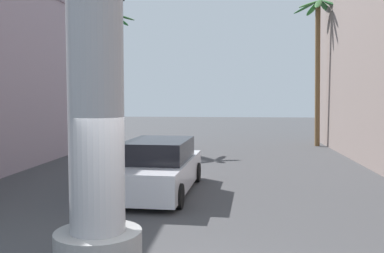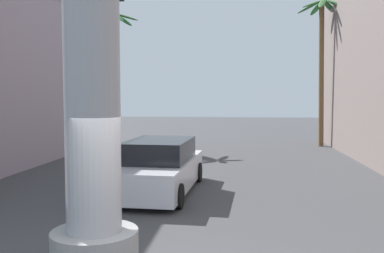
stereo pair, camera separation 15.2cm
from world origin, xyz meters
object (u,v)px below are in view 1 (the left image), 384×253
Objects in this scene: car_lead at (159,168)px; palm_tree_far_left at (110,56)px; traffic_light_mast at (8,39)px; palm_tree_far_right at (318,46)px.

palm_tree_far_left reaches higher than car_lead.
palm_tree_far_left reaches higher than traffic_light_mast.
palm_tree_far_right reaches higher than traffic_light_mast.
traffic_light_mast is 5.30m from car_lead.
palm_tree_far_left is (-4.88, 11.58, 4.40)m from car_lead.
palm_tree_far_left is at bearing -175.00° from palm_tree_far_right.
traffic_light_mast is at bearing -83.45° from palm_tree_far_left.
car_lead is 15.17m from palm_tree_far_right.
palm_tree_far_right is at bearing 5.00° from palm_tree_far_left.
palm_tree_far_left is 0.93× the size of palm_tree_far_right.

